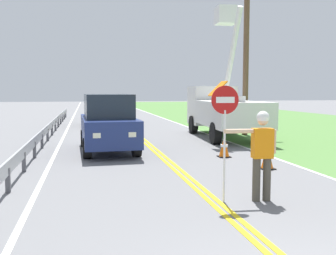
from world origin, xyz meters
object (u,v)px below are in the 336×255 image
(utility_bucket_truck, at_px, (222,107))
(traffic_cone_lead, at_px, (267,157))
(oncoming_sedan_second, at_px, (101,112))
(oncoming_suv_nearest, at_px, (108,123))
(stop_sign_paddle, at_px, (225,117))
(utility_pole_near, at_px, (246,56))
(traffic_cone_mid, at_px, (224,147))
(flagger_worker, at_px, (262,150))

(utility_bucket_truck, bearing_deg, traffic_cone_lead, -100.02)
(oncoming_sedan_second, bearing_deg, oncoming_suv_nearest, -90.60)
(stop_sign_paddle, bearing_deg, oncoming_sedan_second, 95.54)
(utility_pole_near, distance_m, traffic_cone_mid, 7.91)
(utility_pole_near, distance_m, traffic_cone_lead, 9.55)
(oncoming_sedan_second, bearing_deg, traffic_cone_mid, -74.70)
(traffic_cone_lead, bearing_deg, oncoming_suv_nearest, 134.96)
(flagger_worker, height_order, traffic_cone_mid, flagger_worker)
(flagger_worker, height_order, oncoming_sedan_second, flagger_worker)
(stop_sign_paddle, bearing_deg, utility_pole_near, 65.60)
(traffic_cone_lead, xyz_separation_m, traffic_cone_mid, (-0.52, 2.18, 0.00))
(stop_sign_paddle, relative_size, traffic_cone_lead, 3.33)
(utility_bucket_truck, height_order, utility_pole_near, utility_pole_near)
(oncoming_suv_nearest, distance_m, traffic_cone_lead, 6.08)
(oncoming_sedan_second, height_order, traffic_cone_mid, oncoming_sedan_second)
(traffic_cone_mid, bearing_deg, oncoming_sedan_second, 105.30)
(oncoming_suv_nearest, bearing_deg, oncoming_sedan_second, 89.40)
(utility_pole_near, relative_size, traffic_cone_lead, 10.76)
(traffic_cone_mid, bearing_deg, flagger_worker, -101.67)
(traffic_cone_lead, height_order, traffic_cone_mid, same)
(stop_sign_paddle, height_order, traffic_cone_mid, stop_sign_paddle)
(oncoming_sedan_second, distance_m, traffic_cone_lead, 16.00)
(utility_bucket_truck, xyz_separation_m, traffic_cone_mid, (-1.89, -5.61, -1.10))
(utility_bucket_truck, height_order, oncoming_suv_nearest, utility_bucket_truck)
(utility_pole_near, xyz_separation_m, traffic_cone_lead, (-2.79, -8.39, -3.61))
(oncoming_sedan_second, relative_size, utility_pole_near, 0.55)
(flagger_worker, distance_m, utility_bucket_truck, 11.23)
(oncoming_sedan_second, relative_size, traffic_cone_mid, 5.94)
(stop_sign_paddle, relative_size, oncoming_sedan_second, 0.56)
(flagger_worker, height_order, utility_bucket_truck, utility_bucket_truck)
(utility_bucket_truck, bearing_deg, stop_sign_paddle, -109.14)
(utility_pole_near, bearing_deg, traffic_cone_mid, -118.05)
(oncoming_suv_nearest, height_order, traffic_cone_lead, oncoming_suv_nearest)
(utility_bucket_truck, bearing_deg, oncoming_sedan_second, 125.79)
(flagger_worker, height_order, stop_sign_paddle, stop_sign_paddle)
(traffic_cone_lead, relative_size, traffic_cone_mid, 1.00)
(oncoming_sedan_second, bearing_deg, traffic_cone_lead, -74.98)
(utility_pole_near, bearing_deg, oncoming_suv_nearest, -149.72)
(stop_sign_paddle, distance_m, oncoming_sedan_second, 18.53)
(oncoming_sedan_second, bearing_deg, stop_sign_paddle, -84.46)
(stop_sign_paddle, relative_size, oncoming_suv_nearest, 0.50)
(utility_pole_near, bearing_deg, stop_sign_paddle, -114.40)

